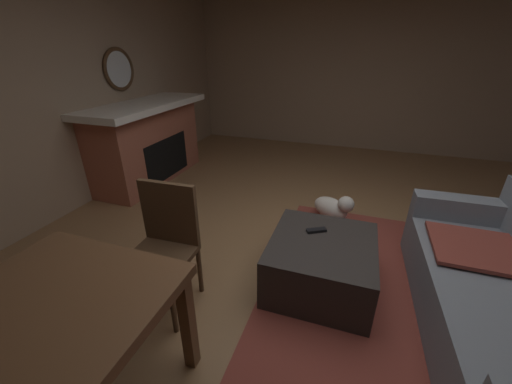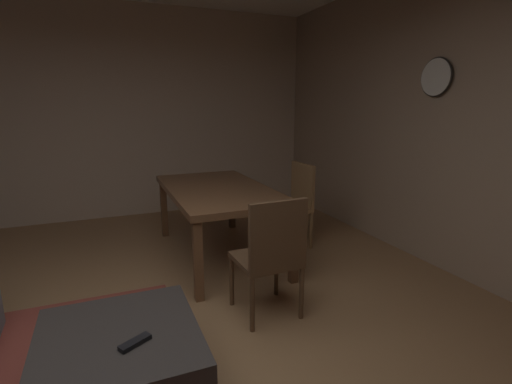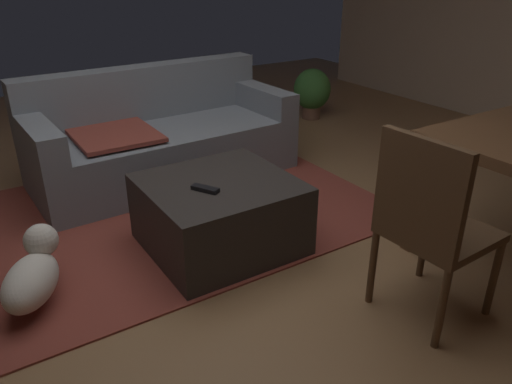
# 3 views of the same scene
# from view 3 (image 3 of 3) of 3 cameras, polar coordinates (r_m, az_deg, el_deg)

# --- Properties ---
(floor) EXTENTS (9.46, 9.46, 0.00)m
(floor) POSITION_cam_3_polar(r_m,az_deg,el_deg) (2.96, -6.40, -7.36)
(floor) COLOR olive
(area_rug) EXTENTS (2.60, 2.00, 0.01)m
(area_rug) POSITION_cam_3_polar(r_m,az_deg,el_deg) (3.50, -8.69, -1.92)
(area_rug) COLOR brown
(area_rug) RESTS_ON ground
(couch) EXTENTS (2.01, 0.93, 0.83)m
(couch) POSITION_cam_3_polar(r_m,az_deg,el_deg) (3.98, -10.92, 5.93)
(couch) COLOR slate
(couch) RESTS_ON ground
(ottoman_coffee_table) EXTENTS (0.83, 0.80, 0.43)m
(ottoman_coffee_table) POSITION_cam_3_polar(r_m,az_deg,el_deg) (2.94, -4.21, -2.60)
(ottoman_coffee_table) COLOR #2D2826
(ottoman_coffee_table) RESTS_ON ground
(tv_remote) EXTENTS (0.12, 0.16, 0.02)m
(tv_remote) POSITION_cam_3_polar(r_m,az_deg,el_deg) (2.74, -5.86, 0.36)
(tv_remote) COLOR black
(tv_remote) RESTS_ON ottoman_coffee_table
(dining_chair_west) EXTENTS (0.46, 0.46, 0.93)m
(dining_chair_west) POSITION_cam_3_polar(r_m,az_deg,el_deg) (2.36, 19.33, -3.07)
(dining_chair_west) COLOR #513823
(dining_chair_west) RESTS_ON ground
(potted_plant) EXTENTS (0.40, 0.40, 0.54)m
(potted_plant) POSITION_cam_3_polar(r_m,az_deg,el_deg) (5.49, 6.46, 11.45)
(potted_plant) COLOR brown
(potted_plant) RESTS_ON ground
(small_dog) EXTENTS (0.42, 0.48, 0.32)m
(small_dog) POSITION_cam_3_polar(r_m,az_deg,el_deg) (2.69, -24.26, -8.59)
(small_dog) COLOR silver
(small_dog) RESTS_ON ground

